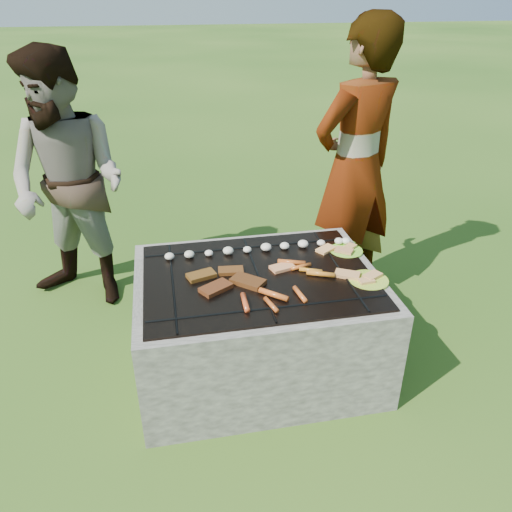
{
  "coord_description": "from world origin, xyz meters",
  "views": [
    {
      "loc": [
        -0.45,
        -2.24,
        1.96
      ],
      "look_at": [
        0.0,
        0.05,
        0.7
      ],
      "focal_mm": 35.0,
      "sensor_mm": 36.0,
      "label": 1
    }
  ],
  "objects": [
    {
      "name": "pork_slabs",
      "position": [
        -0.18,
        -0.04,
        0.62
      ],
      "size": [
        0.41,
        0.28,
        0.03
      ],
      "color": "#96601B",
      "rests_on": "fire_pit"
    },
    {
      "name": "bystander",
      "position": [
        -1.04,
        0.95,
        0.84
      ],
      "size": [
        1.03,
        0.96,
        1.69
      ],
      "primitive_type": "imported",
      "rotation": [
        0.0,
        0.0,
        -0.52
      ],
      "color": "gray",
      "rests_on": "ground"
    },
    {
      "name": "fire_pit",
      "position": [
        0.0,
        0.0,
        0.28
      ],
      "size": [
        1.3,
        1.0,
        0.62
      ],
      "color": "#AAA097",
      "rests_on": "ground"
    },
    {
      "name": "bread_on_grate",
      "position": [
        0.34,
        0.03,
        0.62
      ],
      "size": [
        0.47,
        0.42,
        0.02
      ],
      "color": "tan",
      "rests_on": "fire_pit"
    },
    {
      "name": "sausages",
      "position": [
        0.13,
        -0.13,
        0.63
      ],
      "size": [
        0.53,
        0.48,
        0.03
      ],
      "color": "#C65520",
      "rests_on": "fire_pit"
    },
    {
      "name": "mushrooms",
      "position": [
        0.09,
        0.26,
        0.63
      ],
      "size": [
        1.1,
        0.06,
        0.04
      ],
      "color": "#EFE5CB",
      "rests_on": "fire_pit"
    },
    {
      "name": "cook",
      "position": [
        0.78,
        0.7,
        0.93
      ],
      "size": [
        0.8,
        0.67,
        1.85
      ],
      "primitive_type": "imported",
      "rotation": [
        0.0,
        0.0,
        3.54
      ],
      "color": "#A39788",
      "rests_on": "ground"
    },
    {
      "name": "plate_near",
      "position": [
        0.56,
        -0.16,
        0.61
      ],
      "size": [
        0.24,
        0.24,
        0.03
      ],
      "color": "yellow",
      "rests_on": "fire_pit"
    },
    {
      "name": "lawn",
      "position": [
        0.0,
        0.0,
        0.0
      ],
      "size": [
        60.0,
        60.0,
        0.0
      ],
      "primitive_type": "plane",
      "color": "#214912",
      "rests_on": "ground"
    },
    {
      "name": "plate_far",
      "position": [
        0.56,
        0.18,
        0.61
      ],
      "size": [
        0.25,
        0.25,
        0.03
      ],
      "color": "#C7F83B",
      "rests_on": "fire_pit"
    }
  ]
}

